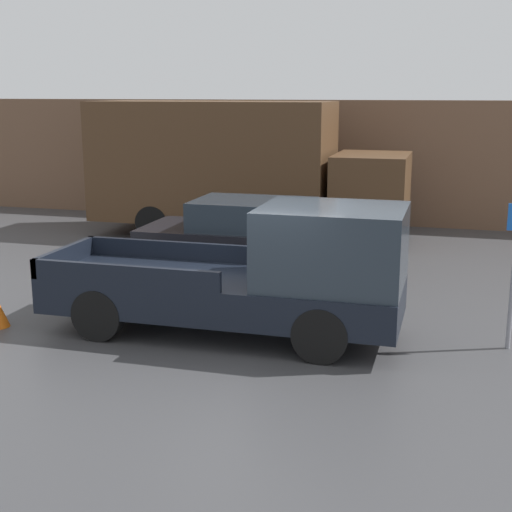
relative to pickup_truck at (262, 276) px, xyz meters
name	(u,v)px	position (x,y,z in m)	size (l,w,h in m)	color
ground_plane	(251,343)	(-0.08, -0.35, -1.00)	(60.00, 60.00, 0.00)	#3D3D3F
building_wall	(352,163)	(-0.08, 10.35, 0.79)	(28.00, 0.15, 3.57)	brown
pickup_truck	(262,276)	(0.00, 0.00, 0.00)	(5.69, 1.95, 2.14)	black
car	(249,238)	(-1.22, 3.46, -0.16)	(4.37, 1.95, 1.65)	black
delivery_truck	(235,166)	(-2.84, 7.68, 0.88)	(8.30, 2.59, 3.57)	#4C331E
newspaper_box	(379,208)	(0.78, 10.02, -0.47)	(0.45, 0.40, 1.07)	#194CB2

